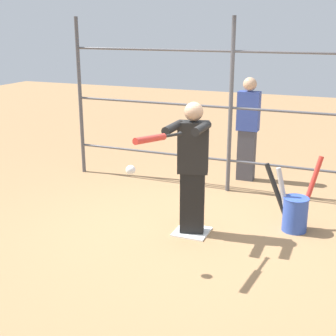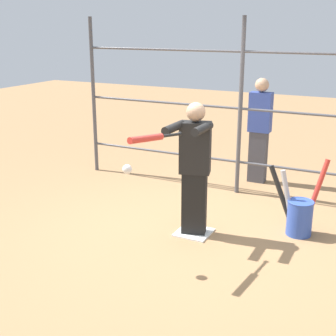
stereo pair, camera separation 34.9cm
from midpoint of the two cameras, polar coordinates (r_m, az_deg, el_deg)
ground_plane at (r=5.67m, az=1.14°, el=-7.88°), size 24.00×24.00×0.00m
home_plate at (r=5.66m, az=1.14°, el=-7.79°), size 0.40×0.40×0.02m
fence_backstop at (r=6.75m, az=6.17°, el=7.31°), size 5.07×0.06×2.51m
batter at (r=5.35m, az=1.13°, el=0.35°), size 0.39×0.60×1.57m
baseball_bat_swinging at (r=4.48m, az=-3.93°, el=3.63°), size 0.20×0.80×0.14m
softball_in_flight at (r=4.55m, az=-6.78°, el=-0.27°), size 0.10×0.10×0.10m
bat_bucket at (r=5.79m, az=13.49°, el=-5.06°), size 0.68×0.45×0.90m
bystander_behind_fence at (r=7.39m, az=8.36°, el=4.86°), size 0.34×0.21×1.63m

